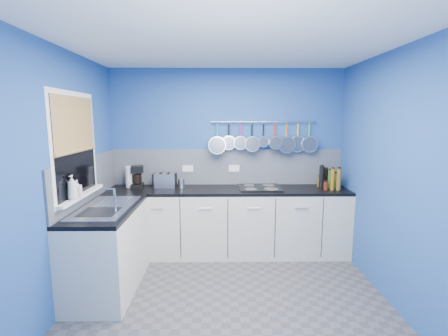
{
  "coord_description": "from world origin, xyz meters",
  "views": [
    {
      "loc": [
        -0.09,
        -2.99,
        1.84
      ],
      "look_at": [
        -0.05,
        0.75,
        1.25
      ],
      "focal_mm": 25.77,
      "sensor_mm": 36.0,
      "label": 1
    }
  ],
  "objects_px": {
    "soap_bottle_b": "(77,188)",
    "canister": "(181,183)",
    "paper_towel": "(130,177)",
    "toaster": "(165,180)",
    "hob": "(260,188)",
    "soap_bottle_a": "(72,187)",
    "coffee_maker": "(137,177)"
  },
  "relations": [
    {
      "from": "soap_bottle_b",
      "to": "paper_towel",
      "type": "bearing_deg",
      "value": 78.97
    },
    {
      "from": "soap_bottle_b",
      "to": "toaster",
      "type": "height_order",
      "value": "soap_bottle_b"
    },
    {
      "from": "coffee_maker",
      "to": "toaster",
      "type": "xyz_separation_m",
      "value": [
        0.37,
        0.02,
        -0.05
      ]
    },
    {
      "from": "coffee_maker",
      "to": "canister",
      "type": "bearing_deg",
      "value": -10.06
    },
    {
      "from": "hob",
      "to": "canister",
      "type": "bearing_deg",
      "value": 178.0
    },
    {
      "from": "soap_bottle_a",
      "to": "soap_bottle_b",
      "type": "relative_size",
      "value": 1.39
    },
    {
      "from": "paper_towel",
      "to": "canister",
      "type": "height_order",
      "value": "paper_towel"
    },
    {
      "from": "soap_bottle_b",
      "to": "hob",
      "type": "bearing_deg",
      "value": 28.23
    },
    {
      "from": "paper_towel",
      "to": "coffee_maker",
      "type": "distance_m",
      "value": 0.09
    },
    {
      "from": "paper_towel",
      "to": "coffee_maker",
      "type": "relative_size",
      "value": 0.98
    },
    {
      "from": "soap_bottle_a",
      "to": "canister",
      "type": "relative_size",
      "value": 1.94
    },
    {
      "from": "paper_towel",
      "to": "soap_bottle_a",
      "type": "bearing_deg",
      "value": -100.12
    },
    {
      "from": "canister",
      "to": "soap_bottle_b",
      "type": "bearing_deg",
      "value": -129.74
    },
    {
      "from": "soap_bottle_b",
      "to": "toaster",
      "type": "relative_size",
      "value": 0.59
    },
    {
      "from": "soap_bottle_a",
      "to": "canister",
      "type": "xyz_separation_m",
      "value": [
        0.91,
        1.2,
        -0.21
      ]
    },
    {
      "from": "soap_bottle_b",
      "to": "hob",
      "type": "relative_size",
      "value": 0.31
    },
    {
      "from": "soap_bottle_a",
      "to": "paper_towel",
      "type": "distance_m",
      "value": 1.25
    },
    {
      "from": "soap_bottle_a",
      "to": "toaster",
      "type": "height_order",
      "value": "soap_bottle_a"
    },
    {
      "from": "soap_bottle_a",
      "to": "paper_towel",
      "type": "bearing_deg",
      "value": 79.88
    },
    {
      "from": "paper_towel",
      "to": "hob",
      "type": "xyz_separation_m",
      "value": [
        1.75,
        -0.07,
        -0.14
      ]
    },
    {
      "from": "coffee_maker",
      "to": "soap_bottle_a",
      "type": "bearing_deg",
      "value": -113.08
    },
    {
      "from": "toaster",
      "to": "canister",
      "type": "bearing_deg",
      "value": -6.03
    },
    {
      "from": "paper_towel",
      "to": "toaster",
      "type": "relative_size",
      "value": 0.99
    },
    {
      "from": "toaster",
      "to": "canister",
      "type": "relative_size",
      "value": 2.37
    },
    {
      "from": "soap_bottle_a",
      "to": "soap_bottle_b",
      "type": "height_order",
      "value": "soap_bottle_a"
    },
    {
      "from": "canister",
      "to": "hob",
      "type": "height_order",
      "value": "canister"
    },
    {
      "from": "soap_bottle_a",
      "to": "paper_towel",
      "type": "height_order",
      "value": "soap_bottle_a"
    },
    {
      "from": "soap_bottle_b",
      "to": "canister",
      "type": "bearing_deg",
      "value": 50.26
    },
    {
      "from": "paper_towel",
      "to": "hob",
      "type": "distance_m",
      "value": 1.76
    },
    {
      "from": "paper_towel",
      "to": "coffee_maker",
      "type": "bearing_deg",
      "value": -9.42
    },
    {
      "from": "canister",
      "to": "hob",
      "type": "bearing_deg",
      "value": -2.0
    },
    {
      "from": "soap_bottle_b",
      "to": "canister",
      "type": "relative_size",
      "value": 1.4
    }
  ]
}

